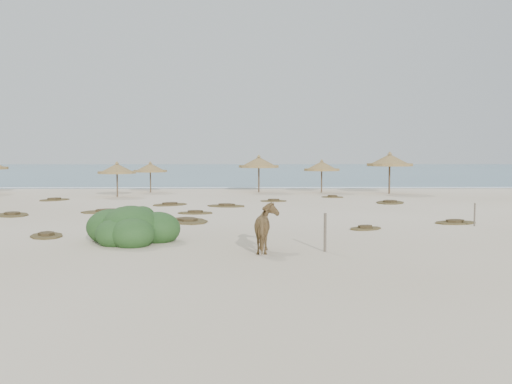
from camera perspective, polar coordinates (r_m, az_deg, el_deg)
ground at (r=24.59m, az=-3.95°, el=-3.36°), size 160.00×160.00×0.00m
ocean at (r=99.41m, az=-1.45°, el=2.19°), size 200.00×100.00×0.01m
foam_line at (r=50.47m, az=-2.24°, el=0.43°), size 70.00×0.60×0.01m
palapa_1 at (r=41.40m, az=-13.73°, el=2.24°), size 3.31×3.31×2.52m
palapa_2 at (r=45.40m, az=-10.53°, el=2.36°), size 2.80×2.80×2.45m
palapa_3 at (r=44.73m, az=0.29°, el=2.93°), size 4.15×4.15×2.98m
palapa_4 at (r=44.64m, az=6.59°, el=2.54°), size 3.60×3.60×2.62m
palapa_5 at (r=44.30m, az=13.22°, el=3.06°), size 3.79×3.79×3.22m
horse at (r=17.97m, az=1.14°, el=-3.61°), size 0.85×1.83×1.53m
fence_post_near at (r=18.18m, az=6.93°, el=-4.04°), size 0.09×0.09×1.23m
fence_post_far at (r=25.98m, az=21.02°, el=-2.13°), size 0.08×0.08×0.99m
bush at (r=20.38m, az=-12.33°, el=-3.58°), size 3.33×2.94×1.49m
scrub_0 at (r=30.92m, az=-23.19°, el=-2.07°), size 2.44×2.78×0.16m
scrub_1 at (r=30.95m, az=-14.71°, el=-1.87°), size 3.10×2.58×0.16m
scrub_2 at (r=29.46m, az=-6.10°, el=-2.05°), size 1.83×1.21×0.16m
scrub_3 at (r=33.15m, az=-2.98°, el=-1.36°), size 2.59×2.03×0.16m
scrub_4 at (r=26.79m, az=19.30°, el=-2.86°), size 2.25×1.80×0.16m
scrub_5 at (r=36.34m, az=13.26°, el=-0.99°), size 2.46×3.01×0.16m
scrub_6 at (r=39.61m, az=-19.51°, el=-0.71°), size 2.37×2.59×0.16m
scrub_7 at (r=36.50m, az=1.77°, el=-0.87°), size 1.75×1.17×0.16m
scrub_9 at (r=26.08m, az=-6.89°, el=-2.85°), size 2.64×3.17×0.16m
scrub_10 at (r=40.03m, az=7.65°, el=-0.47°), size 1.74×1.34×0.16m
scrub_11 at (r=22.72m, az=-20.21°, el=-4.08°), size 1.75×2.11×0.16m
scrub_12 at (r=23.77m, az=10.88°, el=-3.55°), size 1.76×1.58×0.16m
scrub_13 at (r=34.30m, az=-8.60°, el=-1.22°), size 2.64×2.57×0.16m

